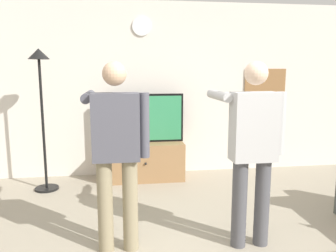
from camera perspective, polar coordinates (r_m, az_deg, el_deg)
back_wall at (r=5.36m, az=-1.87°, el=6.24°), size 6.40×0.10×2.70m
tv_stand at (r=5.16m, az=-4.04°, el=-5.91°), size 1.18×0.55×0.57m
television at (r=5.08m, az=-4.16°, el=1.34°), size 1.20×0.07×0.73m
wall_clock at (r=5.31m, az=-4.53°, el=16.60°), size 0.28×0.03×0.28m
framed_picture at (r=5.77m, az=16.19°, el=7.00°), size 0.70×0.04×0.47m
floor_lamp at (r=4.81m, az=-20.86°, el=5.67°), size 0.32×0.32×1.94m
person_standing_nearer_lamp at (r=3.02m, az=-8.81°, el=-3.47°), size 0.59×0.78×1.73m
person_standing_nearer_couch at (r=3.16m, az=14.22°, el=-3.08°), size 0.59×0.78×1.73m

